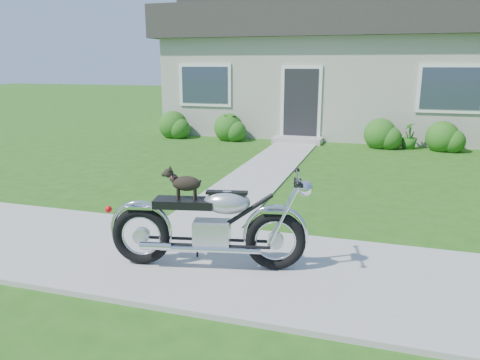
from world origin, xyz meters
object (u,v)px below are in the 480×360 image
(potted_plant_left, at_px, (228,127))
(potted_plant_right, at_px, (409,135))
(house, at_px, (362,66))
(motorcycle_with_dog, at_px, (211,224))

(potted_plant_left, bearing_deg, potted_plant_right, 0.00)
(house, relative_size, potted_plant_right, 17.14)
(potted_plant_right, bearing_deg, motorcycle_with_dog, -105.22)
(house, relative_size, potted_plant_left, 16.39)
(potted_plant_left, distance_m, motorcycle_with_dog, 9.18)
(potted_plant_left, bearing_deg, motorcycle_with_dog, -72.35)
(potted_plant_right, distance_m, motorcycle_with_dog, 9.07)
(potted_plant_left, height_order, potted_plant_right, potted_plant_left)
(house, height_order, potted_plant_left, house)
(potted_plant_left, distance_m, potted_plant_right, 5.16)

